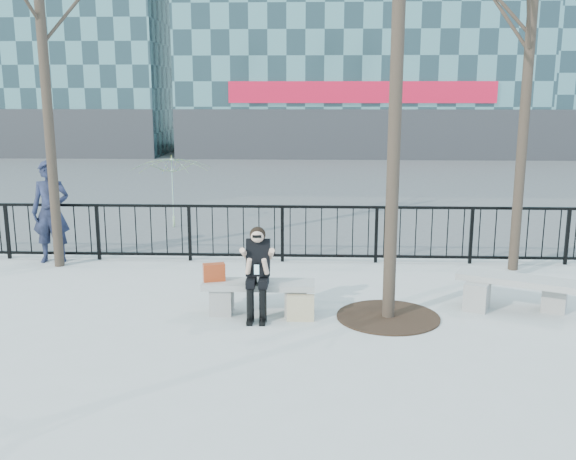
{
  "coord_description": "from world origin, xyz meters",
  "views": [
    {
      "loc": [
        0.81,
        -9.02,
        3.23
      ],
      "look_at": [
        0.4,
        0.8,
        1.1
      ],
      "focal_mm": 40.0,
      "sensor_mm": 36.0,
      "label": 1
    }
  ],
  "objects_px": {
    "bench_second": "(516,290)",
    "standing_man": "(51,212)",
    "bench_main": "(259,294)",
    "seated_woman": "(258,273)"
  },
  "relations": [
    {
      "from": "bench_main",
      "to": "bench_second",
      "type": "relative_size",
      "value": 0.95
    },
    {
      "from": "bench_second",
      "to": "standing_man",
      "type": "xyz_separation_m",
      "value": [
        -8.07,
        2.47,
        0.67
      ]
    },
    {
      "from": "bench_main",
      "to": "seated_woman",
      "type": "height_order",
      "value": "seated_woman"
    },
    {
      "from": "standing_man",
      "to": "bench_main",
      "type": "bearing_deg",
      "value": -36.74
    },
    {
      "from": "bench_main",
      "to": "standing_man",
      "type": "distance_m",
      "value": 5.11
    },
    {
      "from": "bench_main",
      "to": "bench_second",
      "type": "xyz_separation_m",
      "value": [
        3.85,
        0.33,
        0.02
      ]
    },
    {
      "from": "bench_second",
      "to": "standing_man",
      "type": "height_order",
      "value": "standing_man"
    },
    {
      "from": "standing_man",
      "to": "bench_second",
      "type": "bearing_deg",
      "value": -20.18
    },
    {
      "from": "bench_main",
      "to": "standing_man",
      "type": "height_order",
      "value": "standing_man"
    },
    {
      "from": "bench_second",
      "to": "standing_man",
      "type": "bearing_deg",
      "value": -172.25
    }
  ]
}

